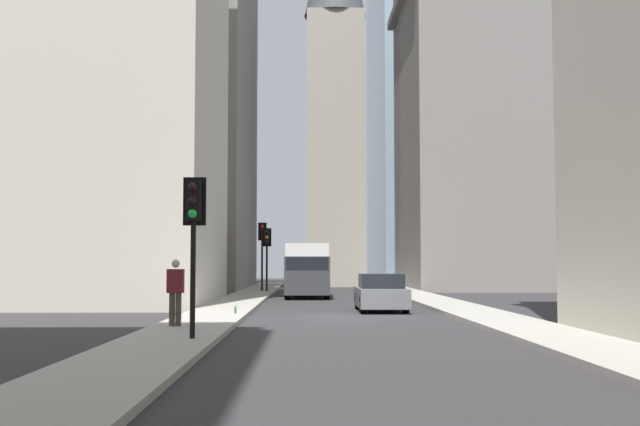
{
  "coord_description": "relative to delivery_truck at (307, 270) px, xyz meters",
  "views": [
    {
      "loc": [
        -27.01,
        1.37,
        1.81
      ],
      "look_at": [
        19.79,
        0.64,
        4.79
      ],
      "focal_mm": 44.38,
      "sensor_mm": 36.0,
      "label": 1
    }
  ],
  "objects": [
    {
      "name": "ground_plane",
      "position": [
        -14.84,
        -1.4,
        -1.46
      ],
      "size": [
        135.0,
        135.0,
        0.0
      ],
      "primitive_type": "plane",
      "color": "#302D30"
    },
    {
      "name": "sidewalk_right",
      "position": [
        -14.84,
        3.1,
        -1.39
      ],
      "size": [
        90.0,
        2.2,
        0.14
      ],
      "primitive_type": "cube",
      "color": "#A8A399",
      "rests_on": "ground_plane"
    },
    {
      "name": "sidewalk_left",
      "position": [
        -14.84,
        -5.9,
        -1.39
      ],
      "size": [
        90.0,
        2.2,
        0.14
      ],
      "primitive_type": "cube",
      "color": "#A8A399",
      "rests_on": "ground_plane"
    },
    {
      "name": "building_left_far",
      "position": [
        14.07,
        -11.99,
        10.37
      ],
      "size": [
        14.58,
        10.5,
        23.64
      ],
      "color": "gray",
      "rests_on": "ground_plane"
    },
    {
      "name": "building_right_midfar",
      "position": [
        -6.5,
        9.19,
        11.77
      ],
      "size": [
        12.17,
        10.5,
        26.44
      ],
      "color": "beige",
      "rests_on": "ground_plane"
    },
    {
      "name": "building_right_far",
      "position": [
        14.15,
        9.19,
        13.92
      ],
      "size": [
        18.77,
        10.5,
        30.74
      ],
      "color": "gray",
      "rests_on": "ground_plane"
    },
    {
      "name": "church_spire",
      "position": [
        20.42,
        -2.19,
        15.49
      ],
      "size": [
        4.93,
        4.93,
        32.49
      ],
      "color": "#A8A091",
      "rests_on": "ground_plane"
    },
    {
      "name": "delivery_truck",
      "position": [
        0.0,
        0.0,
        0.0
      ],
      "size": [
        6.46,
        2.25,
        2.84
      ],
      "color": "silver",
      "rests_on": "ground_plane"
    },
    {
      "name": "hatchback_grey",
      "position": [
        -11.84,
        -2.8,
        -0.8
      ],
      "size": [
        4.3,
        1.78,
        1.42
      ],
      "color": "slate",
      "rests_on": "ground_plane"
    },
    {
      "name": "traffic_light_foreground",
      "position": [
        -24.07,
        2.54,
        1.34
      ],
      "size": [
        0.43,
        0.52,
        3.63
      ],
      "color": "black",
      "rests_on": "sidewalk_right"
    },
    {
      "name": "traffic_light_midblock",
      "position": [
        5.52,
        2.42,
        1.45
      ],
      "size": [
        0.43,
        0.52,
        3.78
      ],
      "color": "black",
      "rests_on": "sidewalk_right"
    },
    {
      "name": "traffic_light_far_junction",
      "position": [
        6.69,
        2.77,
        1.75
      ],
      "size": [
        0.43,
        0.52,
        4.18
      ],
      "color": "black",
      "rests_on": "sidewalk_right"
    },
    {
      "name": "pedestrian",
      "position": [
        -20.59,
        3.51,
        -0.35
      ],
      "size": [
        0.26,
        0.44,
        1.77
      ],
      "color": "#473D33",
      "rests_on": "sidewalk_right"
    },
    {
      "name": "discarded_bottle",
      "position": [
        -15.35,
        2.38,
        -1.21
      ],
      "size": [
        0.07,
        0.07,
        0.27
      ],
      "color": "#236033",
      "rests_on": "sidewalk_right"
    }
  ]
}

